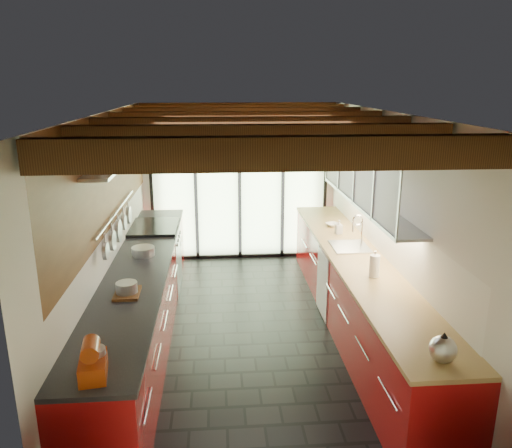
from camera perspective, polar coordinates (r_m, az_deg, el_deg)
The scene contains 18 objects.
ground at distance 6.17m, azimuth -0.56°, elevation -12.28°, with size 5.50×5.50×0.00m, color black.
room_shell at distance 5.58m, azimuth -0.61°, elevation 2.83°, with size 5.50×5.50×5.50m.
ceiling_beams at distance 5.83m, azimuth -0.89°, elevation 11.44°, with size 3.14×5.06×4.90m.
glass_door at distance 8.22m, azimuth -1.92°, elevation 7.14°, with size 2.95×0.10×2.90m.
left_counter at distance 6.02m, azimuth -12.90°, elevation -8.58°, with size 0.68×5.00×0.92m.
range_stove at distance 7.35m, azimuth -11.36°, elevation -3.83°, with size 0.66×0.90×0.97m.
right_counter at distance 6.18m, azimuth 11.40°, elevation -7.83°, with size 0.68×5.00×0.92m.
sink_assembly at distance 6.37m, azimuth 10.81°, elevation -2.27°, with size 0.45×0.52×0.43m.
upper_cabinets_right at distance 6.10m, azimuth 12.78°, elevation 5.45°, with size 0.34×3.00×3.00m.
left_wall_fixtures at distance 5.81m, azimuth -15.38°, elevation 4.72°, with size 0.28×2.60×0.96m.
stand_mixer at distance 3.81m, azimuth -18.13°, elevation -14.65°, with size 0.23×0.34×0.29m.
pot_large at distance 5.04m, azimuth -14.55°, elevation -7.18°, with size 0.21×0.21×0.13m, color silver.
pot_small at distance 6.11m, azimuth -12.77°, elevation -3.06°, with size 0.27×0.27×0.10m, color silver.
cutting_board at distance 5.07m, azimuth -14.50°, elevation -7.68°, with size 0.24×0.33×0.03m, color brown.
kettle at distance 4.05m, azimuth 20.59°, elevation -13.09°, with size 0.25×0.28×0.24m.
paper_towel at distance 5.44m, azimuth 13.38°, elevation -4.72°, with size 0.14×0.14×0.29m.
soap_bottle at distance 6.88m, azimuth 9.45°, elevation -0.33°, with size 0.09×0.09×0.19m, color silver.
bowl at distance 7.24m, azimuth 8.73°, elevation -0.07°, with size 0.18×0.18×0.05m, color silver.
Camera 1 is at (-0.37, -5.42, 2.93)m, focal length 35.00 mm.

